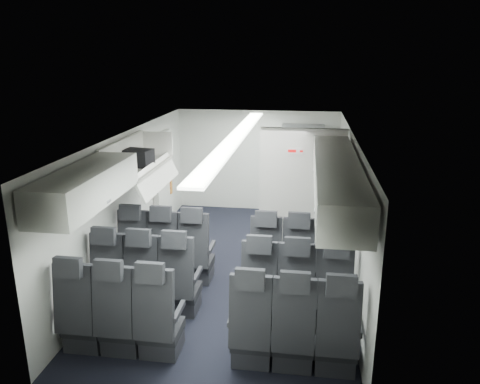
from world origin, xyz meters
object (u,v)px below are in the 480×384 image
(seat_row_front, at_px, (231,259))
(seat_row_mid, at_px, (220,288))
(carry_on_bag, at_px, (138,158))
(galley_unit, at_px, (302,171))
(seat_row_rear, at_px, (205,328))
(flight_attendant, at_px, (272,191))
(boarding_door, at_px, (163,181))

(seat_row_front, xyz_separation_m, seat_row_mid, (0.00, -0.90, 0.00))
(seat_row_mid, height_order, carry_on_bag, carry_on_bag)
(carry_on_bag, bearing_deg, galley_unit, 61.67)
(seat_row_front, height_order, seat_row_rear, same)
(flight_attendant, distance_m, carry_on_bag, 2.74)
(boarding_door, bearing_deg, galley_unit, 24.28)
(boarding_door, xyz_separation_m, flight_attendant, (2.08, -0.04, -0.09))
(seat_row_mid, height_order, galley_unit, galley_unit)
(boarding_door, bearing_deg, seat_row_mid, -61.23)
(carry_on_bag, bearing_deg, seat_row_front, -0.95)
(seat_row_front, bearing_deg, galley_unit, 73.72)
(boarding_door, bearing_deg, seat_row_rear, -67.13)
(seat_row_rear, bearing_deg, boarding_door, 112.87)
(seat_row_mid, xyz_separation_m, carry_on_bag, (-1.43, 1.19, 1.41))
(seat_row_mid, distance_m, flight_attendant, 3.02)
(carry_on_bag, bearing_deg, flight_attendant, 53.67)
(galley_unit, bearing_deg, seat_row_rear, -100.65)
(flight_attendant, xyz_separation_m, carry_on_bag, (-1.87, -1.76, 0.94))
(seat_row_front, relative_size, boarding_door, 1.79)
(seat_row_front, height_order, seat_row_mid, same)
(seat_row_mid, height_order, flight_attendant, flight_attendant)
(seat_row_front, xyz_separation_m, boarding_door, (-1.64, 2.09, 0.55))
(seat_row_mid, distance_m, boarding_door, 3.45)
(galley_unit, bearing_deg, flight_attendant, -112.92)
(boarding_door, bearing_deg, flight_attendant, -1.04)
(galley_unit, relative_size, flight_attendant, 1.09)
(flight_attendant, bearing_deg, seat_row_front, 175.95)
(flight_attendant, relative_size, carry_on_bag, 4.20)
(galley_unit, xyz_separation_m, boarding_door, (-2.59, -1.17, 0.00))
(seat_row_rear, distance_m, flight_attendant, 3.90)
(seat_row_mid, bearing_deg, carry_on_bag, 140.30)
(seat_row_rear, bearing_deg, flight_attendant, 83.47)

